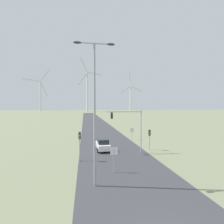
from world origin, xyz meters
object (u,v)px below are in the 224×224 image
stop_sign_near (114,155)px  car_approaching (103,145)px  wind_turbine_center (130,95)px  wind_turbine_left (87,88)px  traffic_light_post_near_left (80,140)px  wind_turbine_far_left (40,92)px  traffic_light_mast_overhead (129,122)px  stop_sign_far (132,132)px  traffic_light_post_near_right (150,135)px  streetlamp (94,99)px

stop_sign_near → car_approaching: stop_sign_near is taller
stop_sign_near → wind_turbine_center: (70.45, 254.95, 23.18)m
wind_turbine_center → stop_sign_near: bearing=-105.4°
wind_turbine_left → traffic_light_post_near_left: bearing=-91.2°
wind_turbine_far_left → wind_turbine_center: size_ratio=1.06×
traffic_light_mast_overhead → car_approaching: size_ratio=1.52×
car_approaching → wind_turbine_far_left: bearing=105.2°
car_approaching → wind_turbine_left: bearing=89.7°
stop_sign_near → car_approaching: 9.21m
stop_sign_far → traffic_light_post_near_right: size_ratio=0.73×
traffic_light_post_near_right → wind_turbine_left: 199.41m
stop_sign_far → traffic_light_post_near_right: (0.33, -8.96, 0.72)m
traffic_light_post_near_left → traffic_light_mast_overhead: bearing=19.5°
traffic_light_post_near_right → wind_turbine_far_left: bearing=106.7°
streetlamp → wind_turbine_left: (2.92, 208.31, 22.58)m
wind_turbine_far_left → wind_turbine_left: wind_turbine_left is taller
traffic_light_mast_overhead → wind_turbine_far_left: size_ratio=0.10×
wind_turbine_far_left → wind_turbine_left: bearing=-36.0°
traffic_light_post_near_left → car_approaching: size_ratio=0.88×
traffic_light_mast_overhead → wind_turbine_left: 200.32m
stop_sign_near → car_approaching: size_ratio=0.64×
stop_sign_far → traffic_light_post_near_right: 8.99m
wind_turbine_center → car_approaching: bearing=-106.0°
stop_sign_far → wind_turbine_left: 190.64m
car_approaching → traffic_light_post_near_left: bearing=-125.7°
car_approaching → wind_turbine_far_left: wind_turbine_far_left is taller
wind_turbine_far_left → wind_turbine_center: 137.59m
stop_sign_near → traffic_light_post_near_left: size_ratio=0.72×
stop_sign_far → wind_turbine_center: wind_turbine_center is taller
wind_turbine_center → traffic_light_post_near_right: bearing=-104.4°
traffic_light_post_near_right → wind_turbine_center: bearing=75.6°
streetlamp → stop_sign_near: (2.17, 2.75, -5.65)m
wind_turbine_left → car_approaching: bearing=-90.3°
stop_sign_near → traffic_light_post_near_left: bearing=129.5°
traffic_light_post_near_right → wind_turbine_center: wind_turbine_center is taller
streetlamp → traffic_light_post_near_left: (-1.46, 7.15, -4.81)m
traffic_light_post_near_right → traffic_light_mast_overhead: 4.43m
traffic_light_mast_overhead → wind_turbine_center: wind_turbine_center is taller
traffic_light_post_near_left → wind_turbine_far_left: size_ratio=0.06×
car_approaching → wind_turbine_left: 198.56m
stop_sign_far → car_approaching: 10.59m
streetlamp → wind_turbine_center: size_ratio=0.21×
stop_sign_near → wind_turbine_left: size_ratio=0.04×
wind_turbine_left → wind_turbine_far_left: bearing=144.0°
stop_sign_near → car_approaching: bearing=91.2°
stop_sign_far → wind_turbine_center: bearing=75.0°
car_approaching → wind_turbine_center: 256.87m
stop_sign_near → wind_turbine_left: wind_turbine_left is taller
traffic_light_post_near_left → traffic_light_mast_overhead: size_ratio=0.58×
wind_turbine_left → wind_turbine_center: bearing=35.3°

